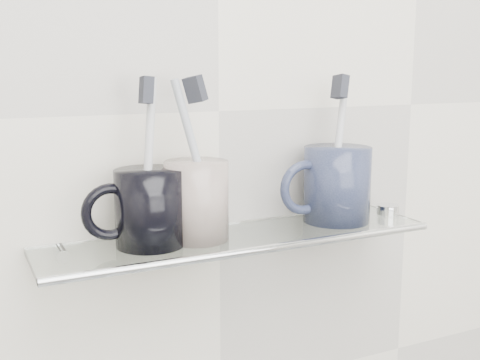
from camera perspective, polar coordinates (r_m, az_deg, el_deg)
wall_back at (r=0.78m, az=-2.02°, el=6.54°), size 2.50×0.00×2.50m
shelf_glass at (r=0.76m, az=-0.05°, el=-5.49°), size 0.50×0.12×0.01m
shelf_rail at (r=0.71m, az=1.93°, el=-6.63°), size 0.50×0.01×0.01m
bracket_left at (r=0.74m, az=-16.56°, el=-7.14°), size 0.02×0.03×0.02m
bracket_right at (r=0.90m, az=10.75°, el=-3.70°), size 0.02×0.03×0.02m
mug_left at (r=0.71m, az=-8.56°, el=-2.62°), size 0.09×0.09×0.09m
mug_left_handle at (r=0.70m, az=-12.21°, el=-2.98°), size 0.07×0.01×0.07m
toothbrush_left at (r=0.70m, az=-8.68°, el=1.84°), size 0.03×0.02×0.19m
bristles_left at (r=0.69m, az=-8.87°, el=8.42°), size 0.02×0.02×0.03m
mug_center at (r=0.73m, az=-4.13°, el=-1.97°), size 0.10×0.10×0.10m
mug_center_handle at (r=0.71m, az=-7.50°, el=-2.30°), size 0.07×0.01×0.07m
toothbrush_center at (r=0.72m, az=-4.19°, el=2.17°), size 0.06×0.02×0.19m
bristles_center at (r=0.71m, az=-4.28°, el=8.58°), size 0.03×0.03×0.04m
mug_right at (r=0.82m, az=9.18°, el=-0.40°), size 0.10×0.10×0.10m
mug_right_handle at (r=0.79m, az=6.15°, el=-0.72°), size 0.07×0.01×0.07m
toothbrush_right at (r=0.81m, az=9.29°, el=3.08°), size 0.05×0.04×0.19m
bristles_right at (r=0.81m, az=9.46°, el=8.72°), size 0.02×0.03×0.03m
chrome_cap at (r=0.88m, az=13.84°, el=-2.72°), size 0.03×0.03×0.01m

